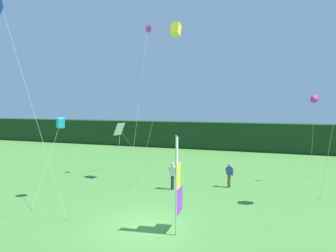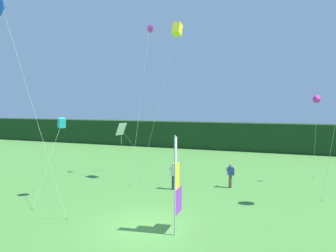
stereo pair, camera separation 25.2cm
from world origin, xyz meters
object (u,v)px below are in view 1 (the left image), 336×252
person_near_banner (172,175)px  kite_yellow_box_0 (176,30)px  kite_blue_delta_1 (1,6)px  kite_magenta_delta_6 (147,30)px  person_mid_field (229,175)px  kite_white_diamond_4 (120,130)px  banner_flag (178,186)px  kite_magenta_delta_2 (315,100)px  kite_cyan_box_5 (60,123)px

person_near_banner → kite_yellow_box_0: size_ratio=0.16×
kite_blue_delta_1 → kite_magenta_delta_6: (2.86, 9.99, 1.14)m
person_near_banner → kite_magenta_delta_6: bearing=136.7°
person_mid_field → person_near_banner: bearing=-155.2°
person_mid_field → kite_white_diamond_4: 9.52m
kite_magenta_delta_6 → kite_blue_delta_1: bearing=-106.0°
kite_yellow_box_0 → person_mid_field: bearing=-4.9°
banner_flag → person_near_banner: banner_flag is taller
kite_blue_delta_1 → kite_magenta_delta_2: size_ratio=1.68×
kite_magenta_delta_2 → kite_cyan_box_5: kite_magenta_delta_2 is taller
kite_blue_delta_1 → person_near_banner: bearing=52.7°
kite_blue_delta_1 → kite_cyan_box_5: (0.04, 3.63, -5.42)m
person_near_banner → person_mid_field: person_near_banner is taller
kite_magenta_delta_2 → kite_magenta_delta_6: size_ratio=0.54×
kite_blue_delta_1 → kite_white_diamond_4: bearing=89.6°
banner_flag → kite_cyan_box_5: bearing=164.1°
banner_flag → person_mid_field: size_ratio=2.61×
kite_yellow_box_0 → kite_white_diamond_4: size_ratio=2.78×
banner_flag → kite_yellow_box_0: bearing=107.4°
person_mid_field → kite_yellow_box_0: size_ratio=0.14×
banner_flag → kite_blue_delta_1: (-7.72, -1.45, 7.80)m
kite_yellow_box_0 → kite_magenta_delta_6: kite_magenta_delta_6 is taller
kite_yellow_box_0 → kite_magenta_delta_6: bearing=164.0°
banner_flag → kite_white_diamond_4: bearing=129.3°
banner_flag → kite_yellow_box_0: (-2.46, 7.86, 8.63)m
kite_magenta_delta_6 → kite_magenta_delta_2: bearing=8.9°
person_near_banner → kite_magenta_delta_6: 10.72m
person_mid_field → kite_yellow_box_0: bearing=175.1°
kite_magenta_delta_2 → banner_flag: bearing=-123.1°
person_near_banner → kite_blue_delta_1: kite_blue_delta_1 is taller
person_mid_field → kite_white_diamond_4: (-8.99, 1.82, 2.55)m
kite_magenta_delta_6 → kite_yellow_box_0: bearing=-16.0°
kite_cyan_box_5 → kite_magenta_delta_6: bearing=66.1°
person_near_banner → kite_yellow_box_0: (-0.37, 1.92, 9.71)m
person_near_banner → person_mid_field: size_ratio=1.08×
kite_yellow_box_0 → kite_white_diamond_4: (-5.18, 1.49, -7.23)m
kite_white_diamond_4 → kite_magenta_delta_6: kite_magenta_delta_6 is taller
person_near_banner → kite_magenta_delta_2: 11.04m
banner_flag → kite_magenta_delta_2: bearing=56.9°
kite_blue_delta_1 → kite_magenta_delta_2: kite_blue_delta_1 is taller
person_mid_field → kite_blue_delta_1: size_ratio=0.16×
kite_yellow_box_0 → kite_cyan_box_5: bearing=-132.6°
kite_yellow_box_0 → banner_flag: bearing=-72.6°
kite_magenta_delta_6 → kite_white_diamond_4: bearing=163.9°
person_near_banner → kite_yellow_box_0: bearing=101.0°
banner_flag → kite_magenta_delta_2: kite_magenta_delta_2 is taller
kite_blue_delta_1 → kite_cyan_box_5: size_ratio=2.18×
kite_magenta_delta_6 → person_near_banner: bearing=-43.3°
banner_flag → person_near_banner: bearing=109.4°
kite_magenta_delta_6 → banner_flag: bearing=-60.4°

